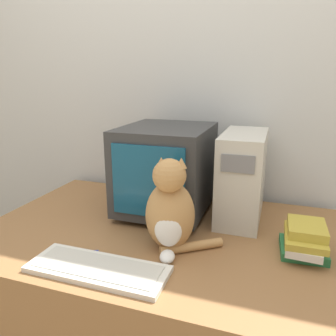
# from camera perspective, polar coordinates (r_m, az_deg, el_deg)

# --- Properties ---
(wall_back) EXTENTS (7.00, 0.05, 2.50)m
(wall_back) POSITION_cam_1_polar(r_m,az_deg,el_deg) (1.75, 4.64, 13.30)
(wall_back) COLOR silver
(wall_back) RESTS_ON ground_plane
(desk) EXTENTS (1.46, 0.94, 0.71)m
(desk) POSITION_cam_1_polar(r_m,az_deg,el_deg) (1.57, -1.40, -22.37)
(desk) COLOR olive
(desk) RESTS_ON ground_plane
(crt_monitor) EXTENTS (0.38, 0.45, 0.40)m
(crt_monitor) POSITION_cam_1_polar(r_m,az_deg,el_deg) (1.49, -0.34, -0.12)
(crt_monitor) COLOR #333333
(crt_monitor) RESTS_ON desk
(computer_tower) EXTENTS (0.18, 0.40, 0.38)m
(computer_tower) POSITION_cam_1_polar(r_m,az_deg,el_deg) (1.47, 12.79, -1.37)
(computer_tower) COLOR beige
(computer_tower) RESTS_ON desk
(keyboard) EXTENTS (0.47, 0.17, 0.02)m
(keyboard) POSITION_cam_1_polar(r_m,az_deg,el_deg) (1.14, -12.13, -16.76)
(keyboard) COLOR silver
(keyboard) RESTS_ON desk
(cat) EXTENTS (0.29, 0.24, 0.35)m
(cat) POSITION_cam_1_polar(r_m,az_deg,el_deg) (1.18, 0.43, -7.54)
(cat) COLOR #B7844C
(cat) RESTS_ON desk
(book_stack) EXTENTS (0.16, 0.21, 0.11)m
(book_stack) POSITION_cam_1_polar(r_m,az_deg,el_deg) (1.28, 22.69, -11.47)
(book_stack) COLOR #28703D
(book_stack) RESTS_ON desk
(pen) EXTENTS (0.14, 0.07, 0.01)m
(pen) POSITION_cam_1_polar(r_m,az_deg,el_deg) (1.26, -15.54, -13.96)
(pen) COLOR navy
(pen) RESTS_ON desk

